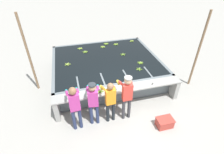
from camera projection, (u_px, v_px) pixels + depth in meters
The scene contains 23 objects.
ground_plane at pixel (121, 110), 6.49m from camera, with size 80.00×80.00×0.00m, color #A3A099.
wash_tank at pixel (106, 67), 8.17m from camera, with size 4.72×3.98×0.86m.
work_ledge at pixel (120, 94), 6.32m from camera, with size 4.72×0.45×0.86m.
worker_0 at pixel (75, 105), 5.28m from camera, with size 0.44×0.73×1.69m.
worker_1 at pixel (93, 100), 5.47m from camera, with size 0.48×0.74×1.65m.
worker_2 at pixel (110, 99), 5.60m from camera, with size 0.43×0.72×1.60m.
worker_3 at pixel (127, 94), 5.63m from camera, with size 0.41×0.72×1.74m.
banana_bunch_floating_0 at pixel (106, 44), 9.27m from camera, with size 0.28×0.28×0.08m.
banana_bunch_floating_1 at pixel (116, 44), 9.22m from camera, with size 0.27×0.28×0.08m.
banana_bunch_floating_2 at pixel (140, 63), 7.63m from camera, with size 0.27×0.28×0.08m.
banana_bunch_floating_3 at pixel (80, 48), 8.80m from camera, with size 0.26×0.28×0.08m.
banana_bunch_floating_4 at pixel (132, 41), 9.57m from camera, with size 0.27×0.27×0.08m.
banana_bunch_floating_5 at pixel (68, 64), 7.52m from camera, with size 0.27×0.27×0.08m.
banana_bunch_floating_6 at pixel (139, 69), 7.21m from camera, with size 0.28×0.27×0.08m.
banana_bunch_floating_7 at pixel (103, 47), 8.96m from camera, with size 0.28×0.28×0.08m.
banana_bunch_floating_8 at pixel (85, 52), 8.49m from camera, with size 0.28×0.28×0.08m.
banana_bunch_floating_9 at pixel (123, 54), 8.28m from camera, with size 0.27×0.28×0.08m.
banana_bunch_ledge_0 at pixel (100, 91), 6.03m from camera, with size 0.28×0.28×0.08m.
knife_0 at pixel (153, 83), 6.43m from camera, with size 0.29×0.25×0.02m.
knife_1 at pixel (127, 86), 6.28m from camera, with size 0.35×0.11×0.02m.
crate at pixel (165, 123), 5.81m from camera, with size 0.55×0.39×0.32m.
support_post_left at pixel (29, 55), 6.66m from camera, with size 0.09×0.09×3.20m.
support_post_right at pixel (198, 51), 6.93m from camera, with size 0.09×0.09×3.20m.
Camera 1 is at (-1.52, -4.37, 4.73)m, focal length 28.00 mm.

